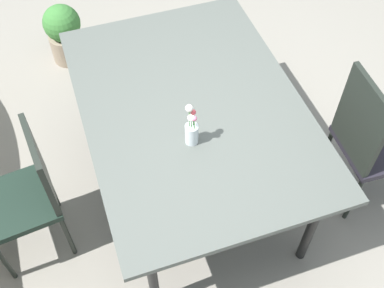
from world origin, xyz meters
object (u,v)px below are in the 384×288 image
object	(u,v)px
chair_far_side	(28,191)
flower_vase	(192,130)
dining_table	(192,112)
potted_plant	(64,33)
chair_near_left	(369,138)

from	to	relation	value
chair_far_side	flower_vase	xyz separation A→B (m)	(-0.16, -0.88, 0.36)
dining_table	potted_plant	size ratio (longest dim) A/B	3.39
chair_far_side	potted_plant	xyz separation A→B (m)	(1.57, -0.41, -0.25)
dining_table	chair_near_left	distance (m)	1.03
dining_table	chair_far_side	size ratio (longest dim) A/B	1.89
dining_table	flower_vase	world-z (taller)	flower_vase
chair_far_side	chair_near_left	xyz separation A→B (m)	(-0.30, -1.91, 0.04)
dining_table	chair_far_side	xyz separation A→B (m)	(-0.08, 0.96, -0.21)
chair_near_left	flower_vase	bearing A→B (deg)	-95.00
chair_near_left	dining_table	bearing A→B (deg)	-108.88
chair_far_side	chair_near_left	bearing A→B (deg)	-105.33
flower_vase	potted_plant	distance (m)	1.89
dining_table	potted_plant	xyz separation A→B (m)	(1.50, 0.55, -0.46)
flower_vase	potted_plant	xyz separation A→B (m)	(1.73, 0.47, -0.60)
dining_table	chair_near_left	xyz separation A→B (m)	(-0.37, -0.95, -0.17)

